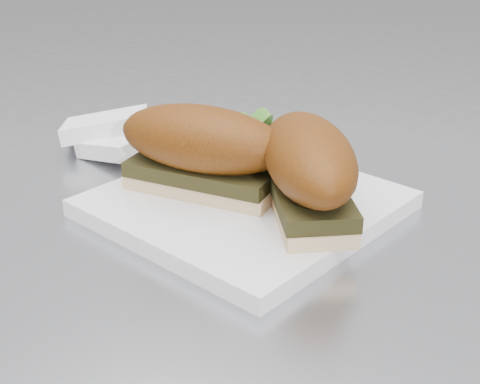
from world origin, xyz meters
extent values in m
cylinder|color=#AAACB1|center=(0.00, 0.00, 0.72)|extent=(0.70, 0.70, 0.02)
cube|color=white|center=(-0.03, 0.06, 0.74)|extent=(0.27, 0.27, 0.02)
cube|color=beige|center=(-0.07, 0.05, 0.75)|extent=(0.15, 0.07, 0.01)
cube|color=black|center=(-0.07, 0.05, 0.77)|extent=(0.14, 0.08, 0.01)
ellipsoid|color=#612D09|center=(-0.07, 0.05, 0.80)|extent=(0.17, 0.09, 0.06)
cube|color=beige|center=(0.03, 0.06, 0.75)|extent=(0.13, 0.15, 0.01)
cube|color=black|center=(0.03, 0.06, 0.77)|extent=(0.13, 0.15, 0.01)
ellipsoid|color=#612D09|center=(0.03, 0.06, 0.80)|extent=(0.16, 0.18, 0.06)
camera|label=1|loc=(0.25, -0.41, 1.01)|focal=50.00mm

